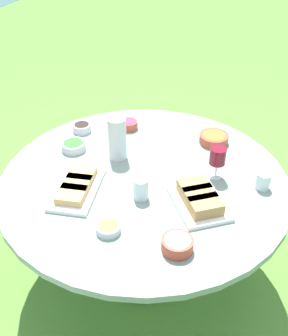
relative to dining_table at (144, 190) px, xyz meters
name	(u,v)px	position (x,y,z in m)	size (l,w,h in m)	color
ground_plane	(144,271)	(0.00, 0.00, -0.63)	(40.00, 40.00, 0.00)	#5B8C38
dining_table	(144,190)	(0.00, 0.00, 0.00)	(1.46, 1.46, 0.71)	#4C4C51
water_pitcher	(117,138)	(0.12, 0.20, 0.20)	(0.10, 0.10, 0.24)	silver
wine_glass	(218,157)	(0.14, -0.33, 0.21)	(0.08, 0.08, 0.17)	silver
platter_bread_main	(199,199)	(-0.10, -0.32, 0.12)	(0.38, 0.36, 0.08)	white
platter_charcuterie	(77,186)	(-0.22, 0.26, 0.11)	(0.40, 0.26, 0.06)	white
bowl_fries	(109,228)	(-0.42, 0.00, 0.10)	(0.11, 0.11, 0.04)	silver
bowl_salad	(74,146)	(0.10, 0.46, 0.11)	(0.13, 0.13, 0.05)	silver
bowl_olives	(82,127)	(0.29, 0.51, 0.11)	(0.11, 0.11, 0.05)	silver
bowl_dip_red	(129,124)	(0.42, 0.27, 0.11)	(0.10, 0.10, 0.05)	#B74733
bowl_dip_cream	(177,244)	(-0.41, -0.31, 0.11)	(0.13, 0.13, 0.06)	#B74733
bowl_roasted_veg	(214,138)	(0.46, -0.25, 0.11)	(0.16, 0.16, 0.05)	#B74733
cup_water_near	(263,181)	(0.14, -0.57, 0.12)	(0.07, 0.07, 0.09)	silver
cup_water_far	(141,189)	(-0.15, -0.05, 0.14)	(0.07, 0.07, 0.11)	silver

